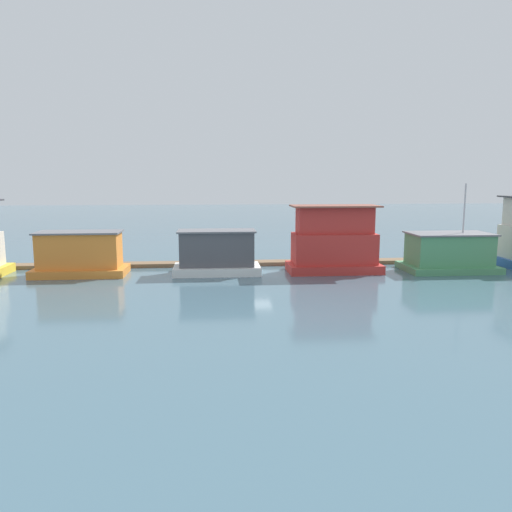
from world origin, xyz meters
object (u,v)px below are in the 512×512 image
Objects in this scene: houseboat_red at (334,243)px; mooring_post_centre at (75,260)px; houseboat_green at (449,253)px; houseboat_white at (217,254)px; houseboat_orange at (80,255)px.

mooring_post_centre is (-19.71, 2.61, -1.43)m from houseboat_red.
houseboat_red is 8.90m from houseboat_green.
houseboat_white is 4.07× the size of mooring_post_centre.
houseboat_red is at bearing -0.73° from houseboat_white.
mooring_post_centre is (-28.57, 2.89, -0.59)m from houseboat_green.
houseboat_white is 0.92× the size of houseboat_red.
houseboat_orange is 4.23× the size of mooring_post_centre.
houseboat_orange is 2.61m from mooring_post_centre.
houseboat_orange is 0.95× the size of houseboat_red.
mooring_post_centre is at bearing 113.24° from houseboat_orange.
houseboat_orange is at bearing 178.80° from houseboat_green.
houseboat_orange is 9.92m from houseboat_white.
houseboat_green is (17.65, -0.39, -0.12)m from houseboat_white.
houseboat_white is at bearing 178.74° from houseboat_green.
houseboat_white is 17.66m from houseboat_green.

